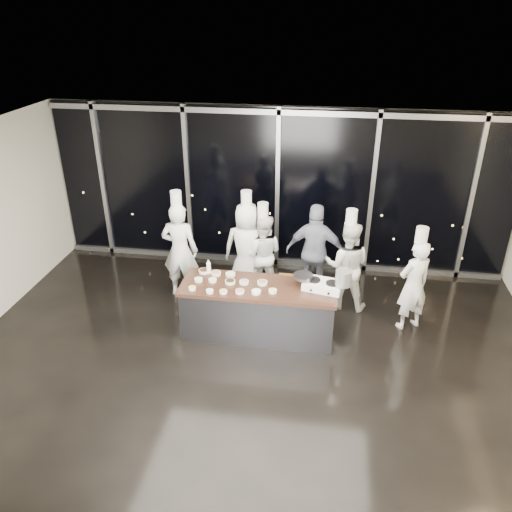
% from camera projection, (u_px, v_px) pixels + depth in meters
% --- Properties ---
extents(ground, '(9.00, 9.00, 0.00)m').
position_uv_depth(ground, '(249.00, 368.00, 7.45)').
color(ground, black).
rests_on(ground, ground).
extents(room_shell, '(9.02, 7.02, 3.21)m').
position_uv_depth(room_shell, '(262.00, 232.00, 6.40)').
color(room_shell, beige).
rests_on(room_shell, ground).
extents(window_wall, '(8.90, 0.11, 3.20)m').
position_uv_depth(window_wall, '(278.00, 190.00, 9.74)').
color(window_wall, black).
rests_on(window_wall, ground).
extents(demo_counter, '(2.46, 0.86, 0.90)m').
position_uv_depth(demo_counter, '(258.00, 310.00, 8.04)').
color(demo_counter, '#3B3B40').
rests_on(demo_counter, ground).
extents(stove, '(0.66, 0.48, 0.14)m').
position_uv_depth(stove, '(323.00, 285.00, 7.73)').
color(stove, white).
rests_on(stove, demo_counter).
extents(frying_pan, '(0.56, 0.37, 0.05)m').
position_uv_depth(frying_pan, '(303.00, 276.00, 7.78)').
color(frying_pan, slate).
rests_on(frying_pan, stove).
extents(stock_pot, '(0.29, 0.29, 0.25)m').
position_uv_depth(stock_pot, '(344.00, 278.00, 7.53)').
color(stock_pot, '#AAAAAD').
rests_on(stock_pot, stove).
extents(prep_bowls, '(1.37, 0.75, 0.05)m').
position_uv_depth(prep_bowls, '(229.00, 282.00, 7.89)').
color(prep_bowls, white).
rests_on(prep_bowls, demo_counter).
extents(squeeze_bottle, '(0.07, 0.07, 0.25)m').
position_uv_depth(squeeze_bottle, '(209.00, 267.00, 8.15)').
color(squeeze_bottle, white).
rests_on(squeeze_bottle, demo_counter).
extents(chef_far_left, '(0.66, 0.43, 2.02)m').
position_uv_depth(chef_far_left, '(180.00, 250.00, 8.94)').
color(chef_far_left, silver).
rests_on(chef_far_left, ground).
extents(chef_left, '(0.86, 0.57, 1.96)m').
position_uv_depth(chef_left, '(247.00, 247.00, 9.12)').
color(chef_left, silver).
rests_on(chef_left, ground).
extents(chef_center, '(0.75, 0.59, 1.76)m').
position_uv_depth(chef_center, '(263.00, 253.00, 9.12)').
color(chef_center, silver).
rests_on(chef_center, ground).
extents(guest, '(1.10, 0.53, 1.81)m').
position_uv_depth(guest, '(315.00, 252.00, 8.87)').
color(guest, '#121733').
rests_on(guest, ground).
extents(chef_right, '(0.85, 0.70, 1.85)m').
position_uv_depth(chef_right, '(347.00, 265.00, 8.62)').
color(chef_right, silver).
rests_on(chef_right, ground).
extents(chef_side, '(0.69, 0.62, 1.81)m').
position_uv_depth(chef_side, '(414.00, 284.00, 8.05)').
color(chef_side, silver).
rests_on(chef_side, ground).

